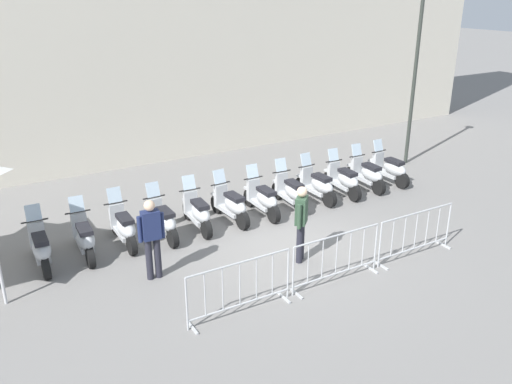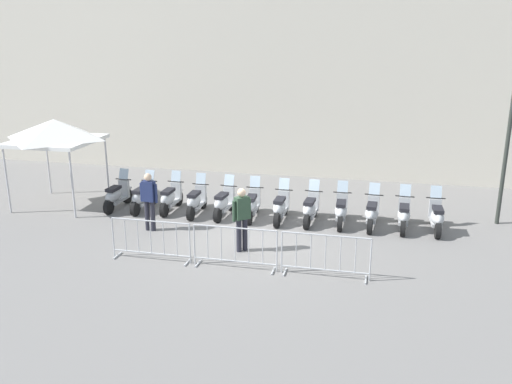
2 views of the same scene
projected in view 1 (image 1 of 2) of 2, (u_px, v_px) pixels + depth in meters
ground_plane at (285, 246)px, 12.30m from camera, size 120.00×120.00×0.00m
motorcycle_0 at (41, 248)px, 11.21m from camera, size 0.56×1.73×1.24m
motorcycle_1 at (84, 238)px, 11.66m from camera, size 0.56×1.73×1.24m
motorcycle_2 at (124, 227)px, 12.18m from camera, size 0.56×1.72×1.24m
motorcycle_3 at (163, 221)px, 12.52m from camera, size 0.56×1.72×1.24m
motorcycle_4 at (198, 213)px, 12.96m from camera, size 0.56×1.73×1.24m
motorcycle_5 at (231, 205)px, 13.40m from camera, size 0.56×1.72×1.24m
motorcycle_6 at (263, 199)px, 13.78m from camera, size 0.56×1.72×1.24m
motorcycle_7 at (291, 192)px, 14.26m from camera, size 0.56×1.73×1.24m
motorcycle_8 at (317, 185)px, 14.73m from camera, size 0.56×1.72×1.24m
motorcycle_9 at (344, 180)px, 15.14m from camera, size 0.56×1.73×1.24m
motorcycle_10 at (367, 174)px, 15.59m from camera, size 0.56×1.73×1.24m
motorcycle_11 at (390, 169)px, 16.05m from camera, size 0.56×1.72×1.24m
barrier_segment_0 at (240, 288)px, 9.59m from camera, size 2.12×0.48×1.07m
barrier_segment_1 at (336, 259)px, 10.63m from camera, size 2.12×0.48×1.07m
barrier_segment_2 at (415, 234)px, 11.67m from camera, size 2.12×0.48×1.07m
street_lamp at (417, 54)px, 16.74m from camera, size 0.36×0.36×6.02m
officer_near_row_end at (152, 235)px, 10.60m from camera, size 0.55×0.25×1.73m
officer_mid_plaza at (301, 220)px, 11.30m from camera, size 0.43×0.41×1.73m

